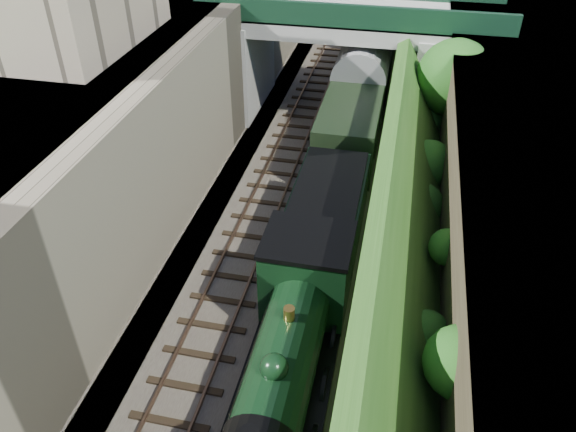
{
  "coord_description": "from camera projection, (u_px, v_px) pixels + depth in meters",
  "views": [
    {
      "loc": [
        3.53,
        -6.84,
        14.91
      ],
      "look_at": [
        0.0,
        9.34,
        2.88
      ],
      "focal_mm": 35.0,
      "sensor_mm": 36.0,
      "label": 1
    }
  ],
  "objects": [
    {
      "name": "street_plateau_left",
      "position": [
        167.0,
        72.0,
        30.09
      ],
      "size": [
        6.0,
        90.0,
        7.0
      ],
      "primitive_type": "cube",
      "color": "#262628",
      "rests_on": "ground"
    },
    {
      "name": "track_right",
      "position": [
        352.0,
        145.0,
        30.24
      ],
      "size": [
        2.5,
        90.0,
        0.2
      ],
      "color": "black",
      "rests_on": "trackbed"
    },
    {
      "name": "tender",
      "position": [
        327.0,
        219.0,
        22.46
      ],
      "size": [
        2.7,
        6.0,
        3.05
      ],
      "color": "black",
      "rests_on": "trackbed"
    },
    {
      "name": "embankment_slope",
      "position": [
        431.0,
        114.0,
        27.52
      ],
      "size": [
        4.02,
        90.0,
        6.36
      ],
      "color": "#1E4714",
      "rests_on": "ground"
    },
    {
      "name": "retaining_wall",
      "position": [
        229.0,
        77.0,
        29.48
      ],
      "size": [
        1.0,
        90.0,
        7.0
      ],
      "primitive_type": "cube",
      "color": "#756B56",
      "rests_on": "ground"
    },
    {
      "name": "locomotive",
      "position": [
        288.0,
        356.0,
        16.48
      ],
      "size": [
        3.1,
        10.23,
        3.83
      ],
      "color": "black",
      "rests_on": "trackbed"
    },
    {
      "name": "tree",
      "position": [
        456.0,
        80.0,
        26.25
      ],
      "size": [
        3.6,
        3.8,
        6.6
      ],
      "color": "black",
      "rests_on": "ground"
    },
    {
      "name": "road_bridge",
      "position": [
        361.0,
        50.0,
        31.2
      ],
      "size": [
        16.0,
        6.4,
        7.25
      ],
      "color": "gray",
      "rests_on": "ground"
    },
    {
      "name": "trackbed",
      "position": [
        330.0,
        145.0,
        30.53
      ],
      "size": [
        10.0,
        90.0,
        0.2
      ],
      "primitive_type": "cube",
      "color": "#473F38",
      "rests_on": "ground"
    },
    {
      "name": "street_plateau_right",
      "position": [
        527.0,
        110.0,
        27.12
      ],
      "size": [
        8.0,
        90.0,
        6.25
      ],
      "primitive_type": "cube",
      "color": "#262628",
      "rests_on": "ground"
    },
    {
      "name": "track_left",
      "position": [
        294.0,
        139.0,
        30.79
      ],
      "size": [
        2.5,
        90.0,
        0.2
      ],
      "color": "black",
      "rests_on": "trackbed"
    },
    {
      "name": "coach_front",
      "position": [
        362.0,
        86.0,
        32.17
      ],
      "size": [
        2.9,
        18.0,
        3.7
      ],
      "color": "black",
      "rests_on": "trackbed"
    }
  ]
}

